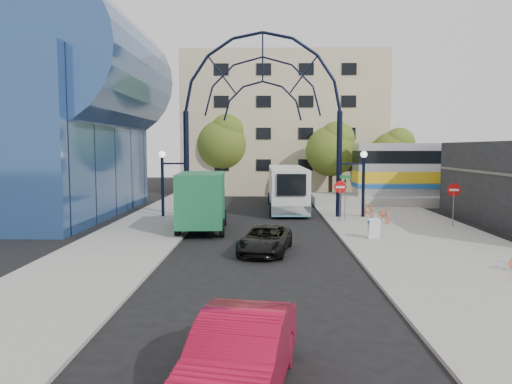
{
  "coord_description": "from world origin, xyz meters",
  "views": [
    {
      "loc": [
        0.22,
        -18.66,
        4.6
      ],
      "look_at": [
        -0.27,
        6.0,
        2.43
      ],
      "focal_mm": 35.0,
      "sensor_mm": 36.0,
      "label": 1
    }
  ],
  "objects_px": {
    "tree_north_b": "(224,141)",
    "street_name_sign": "(345,188)",
    "city_bus": "(287,187)",
    "bike_near_a": "(384,215)",
    "bike_near_b": "(368,210)",
    "do_not_enter_sign": "(454,194)",
    "black_suv": "(265,240)",
    "train_car": "(511,169)",
    "sandwich_board": "(374,226)",
    "tree_north_c": "(394,152)",
    "red_sedan": "(240,356)",
    "tree_north_a": "(332,148)",
    "gateway_arch": "(263,87)",
    "green_truck": "(203,202)",
    "stop_sign": "(340,191)"
  },
  "relations": [
    {
      "from": "tree_north_b",
      "to": "street_name_sign",
      "type": "bearing_deg",
      "value": -62.35
    },
    {
      "from": "city_bus",
      "to": "bike_near_a",
      "type": "distance_m",
      "value": 9.28
    },
    {
      "from": "bike_near_b",
      "to": "do_not_enter_sign",
      "type": "bearing_deg",
      "value": -63.03
    },
    {
      "from": "city_bus",
      "to": "black_suv",
      "type": "relative_size",
      "value": 2.71
    },
    {
      "from": "train_car",
      "to": "street_name_sign",
      "type": "bearing_deg",
      "value": -147.58
    },
    {
      "from": "street_name_sign",
      "to": "tree_north_b",
      "type": "xyz_separation_m",
      "value": [
        -9.08,
        17.33,
        3.14
      ]
    },
    {
      "from": "black_suv",
      "to": "bike_near_a",
      "type": "height_order",
      "value": "black_suv"
    },
    {
      "from": "sandwich_board",
      "to": "tree_north_c",
      "type": "bearing_deg",
      "value": 73.45
    },
    {
      "from": "street_name_sign",
      "to": "red_sedan",
      "type": "distance_m",
      "value": 23.02
    },
    {
      "from": "city_bus",
      "to": "tree_north_a",
      "type": "bearing_deg",
      "value": 58.08
    },
    {
      "from": "train_car",
      "to": "bike_near_a",
      "type": "xyz_separation_m",
      "value": [
        -12.58,
        -10.44,
        -2.32
      ]
    },
    {
      "from": "gateway_arch",
      "to": "sandwich_board",
      "type": "bearing_deg",
      "value": -55.09
    },
    {
      "from": "street_name_sign",
      "to": "city_bus",
      "type": "height_order",
      "value": "city_bus"
    },
    {
      "from": "green_truck",
      "to": "tree_north_a",
      "type": "bearing_deg",
      "value": 58.02
    },
    {
      "from": "street_name_sign",
      "to": "bike_near_a",
      "type": "relative_size",
      "value": 1.6
    },
    {
      "from": "gateway_arch",
      "to": "city_bus",
      "type": "relative_size",
      "value": 1.18
    },
    {
      "from": "tree_north_b",
      "to": "green_truck",
      "type": "height_order",
      "value": "tree_north_b"
    },
    {
      "from": "bike_near_a",
      "to": "red_sedan",
      "type": "bearing_deg",
      "value": -116.7
    },
    {
      "from": "tree_north_a",
      "to": "bike_near_a",
      "type": "distance_m",
      "value": 14.97
    },
    {
      "from": "gateway_arch",
      "to": "sandwich_board",
      "type": "xyz_separation_m",
      "value": [
        5.6,
        -8.02,
        -7.81
      ]
    },
    {
      "from": "bike_near_a",
      "to": "bike_near_b",
      "type": "relative_size",
      "value": 1.17
    },
    {
      "from": "tree_north_c",
      "to": "city_bus",
      "type": "xyz_separation_m",
      "value": [
        -10.31,
        -9.06,
        -2.62
      ]
    },
    {
      "from": "sandwich_board",
      "to": "tree_north_a",
      "type": "xyz_separation_m",
      "value": [
        0.52,
        19.95,
        3.86
      ]
    },
    {
      "from": "city_bus",
      "to": "street_name_sign",
      "type": "bearing_deg",
      "value": -62.06
    },
    {
      "from": "gateway_arch",
      "to": "green_truck",
      "type": "bearing_deg",
      "value": -122.86
    },
    {
      "from": "red_sedan",
      "to": "bike_near_a",
      "type": "xyz_separation_m",
      "value": [
        7.68,
        21.29,
        -0.19
      ]
    },
    {
      "from": "street_name_sign",
      "to": "bike_near_b",
      "type": "relative_size",
      "value": 1.88
    },
    {
      "from": "stop_sign",
      "to": "red_sedan",
      "type": "bearing_deg",
      "value": -103.1
    },
    {
      "from": "tree_north_c",
      "to": "red_sedan",
      "type": "bearing_deg",
      "value": -108.2
    },
    {
      "from": "gateway_arch",
      "to": "red_sedan",
      "type": "distance_m",
      "value": 24.97
    },
    {
      "from": "black_suv",
      "to": "bike_near_a",
      "type": "xyz_separation_m",
      "value": [
        7.23,
        8.56,
        -0.02
      ]
    },
    {
      "from": "tree_north_c",
      "to": "bike_near_b",
      "type": "height_order",
      "value": "tree_north_c"
    },
    {
      "from": "city_bus",
      "to": "tree_north_b",
      "type": "bearing_deg",
      "value": 116.72
    },
    {
      "from": "gateway_arch",
      "to": "bike_near_b",
      "type": "distance_m",
      "value": 10.54
    },
    {
      "from": "do_not_enter_sign",
      "to": "tree_north_a",
      "type": "distance_m",
      "value": 16.86
    },
    {
      "from": "train_car",
      "to": "red_sedan",
      "type": "bearing_deg",
      "value": -122.56
    },
    {
      "from": "stop_sign",
      "to": "black_suv",
      "type": "distance_m",
      "value": 10.2
    },
    {
      "from": "green_truck",
      "to": "tree_north_c",
      "type": "bearing_deg",
      "value": 47.96
    },
    {
      "from": "bike_near_a",
      "to": "street_name_sign",
      "type": "bearing_deg",
      "value": 148.17
    },
    {
      "from": "train_car",
      "to": "bike_near_a",
      "type": "height_order",
      "value": "train_car"
    },
    {
      "from": "red_sedan",
      "to": "bike_near_b",
      "type": "xyz_separation_m",
      "value": [
        7.14,
        23.57,
        -0.2
      ]
    },
    {
      "from": "street_name_sign",
      "to": "tree_north_c",
      "type": "xyz_separation_m",
      "value": [
        6.92,
        15.33,
        2.15
      ]
    },
    {
      "from": "tree_north_a",
      "to": "red_sedan",
      "type": "height_order",
      "value": "tree_north_a"
    },
    {
      "from": "gateway_arch",
      "to": "tree_north_a",
      "type": "distance_m",
      "value": 13.98
    },
    {
      "from": "red_sedan",
      "to": "bike_near_a",
      "type": "relative_size",
      "value": 2.66
    },
    {
      "from": "street_name_sign",
      "to": "black_suv",
      "type": "relative_size",
      "value": 0.65
    },
    {
      "from": "do_not_enter_sign",
      "to": "red_sedan",
      "type": "distance_m",
      "value": 22.74
    },
    {
      "from": "stop_sign",
      "to": "red_sedan",
      "type": "height_order",
      "value": "stop_sign"
    },
    {
      "from": "green_truck",
      "to": "black_suv",
      "type": "xyz_separation_m",
      "value": [
        3.51,
        -5.88,
        -1.04
      ]
    },
    {
      "from": "street_name_sign",
      "to": "red_sedan",
      "type": "relative_size",
      "value": 0.6
    }
  ]
}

